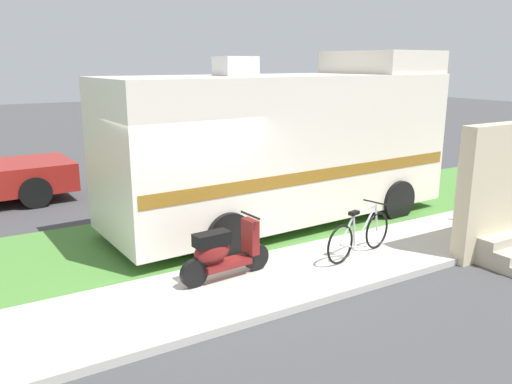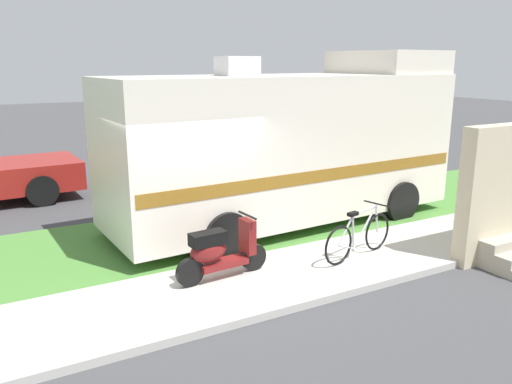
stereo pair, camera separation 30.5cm
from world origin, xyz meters
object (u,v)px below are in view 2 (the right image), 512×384
object	(u,v)px
bicycle	(359,236)
motorhome_rv	(288,144)
bottle_green	(461,216)
scooter	(219,251)

from	to	relation	value
bicycle	motorhome_rv	bearing A→B (deg)	86.50
bicycle	bottle_green	distance (m)	3.27
motorhome_rv	bottle_green	distance (m)	3.96
bicycle	bottle_green	bearing A→B (deg)	8.98
bicycle	bottle_green	world-z (taller)	bicycle
scooter	bottle_green	xyz separation A→B (m)	(5.71, 0.17, -0.33)
bottle_green	bicycle	bearing A→B (deg)	-171.02
motorhome_rv	scooter	size ratio (longest dim) A/B	4.78
bicycle	bottle_green	size ratio (longest dim) A/B	5.73
motorhome_rv	bottle_green	bearing A→B (deg)	-33.40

